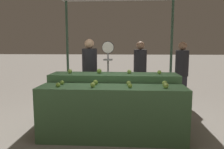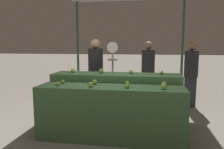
% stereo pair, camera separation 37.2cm
% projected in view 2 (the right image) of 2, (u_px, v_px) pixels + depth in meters
% --- Properties ---
extents(ground_plane, '(60.00, 60.00, 0.00)m').
position_uv_depth(ground_plane, '(110.00, 139.00, 3.56)').
color(ground_plane, gray).
extents(display_counter_front, '(2.34, 0.55, 0.87)m').
position_uv_depth(display_counter_front, '(110.00, 113.00, 3.50)').
color(display_counter_front, '#4C7A4C').
rests_on(display_counter_front, ground_plane).
extents(display_counter_back, '(2.34, 0.55, 1.00)m').
position_uv_depth(display_counter_back, '(116.00, 100.00, 4.08)').
color(display_counter_back, '#4C7A4C').
rests_on(display_counter_back, ground_plane).
extents(apple_front_0, '(0.07, 0.07, 0.07)m').
position_uv_depth(apple_front_0, '(57.00, 84.00, 3.48)').
color(apple_front_0, '#7AA338').
rests_on(apple_front_0, display_counter_front).
extents(apple_front_1, '(0.08, 0.08, 0.08)m').
position_uv_depth(apple_front_1, '(91.00, 85.00, 3.38)').
color(apple_front_1, '#8EB247').
rests_on(apple_front_1, display_counter_front).
extents(apple_front_2, '(0.07, 0.07, 0.07)m').
position_uv_depth(apple_front_2, '(127.00, 86.00, 3.29)').
color(apple_front_2, '#84AD3D').
rests_on(apple_front_2, display_counter_front).
extents(apple_front_3, '(0.09, 0.09, 0.09)m').
position_uv_depth(apple_front_3, '(164.00, 87.00, 3.21)').
color(apple_front_3, '#8EB247').
rests_on(apple_front_3, display_counter_front).
extents(apple_front_4, '(0.07, 0.07, 0.07)m').
position_uv_depth(apple_front_4, '(63.00, 82.00, 3.68)').
color(apple_front_4, '#7AA338').
rests_on(apple_front_4, display_counter_front).
extents(apple_front_5, '(0.09, 0.09, 0.09)m').
position_uv_depth(apple_front_5, '(95.00, 82.00, 3.60)').
color(apple_front_5, '#84AD3D').
rests_on(apple_front_5, display_counter_front).
extents(apple_front_6, '(0.08, 0.08, 0.08)m').
position_uv_depth(apple_front_6, '(127.00, 83.00, 3.50)').
color(apple_front_6, '#8EB247').
rests_on(apple_front_6, display_counter_front).
extents(apple_front_7, '(0.08, 0.08, 0.08)m').
position_uv_depth(apple_front_7, '(164.00, 84.00, 3.42)').
color(apple_front_7, '#8EB247').
rests_on(apple_front_7, display_counter_front).
extents(apple_back_0, '(0.08, 0.08, 0.08)m').
position_uv_depth(apple_back_0, '(73.00, 71.00, 4.14)').
color(apple_back_0, '#8EB247').
rests_on(apple_back_0, display_counter_back).
extents(apple_back_1, '(0.09, 0.09, 0.09)m').
position_uv_depth(apple_back_1, '(101.00, 71.00, 4.06)').
color(apple_back_1, '#7AA338').
rests_on(apple_back_1, display_counter_back).
extents(apple_back_2, '(0.08, 0.08, 0.08)m').
position_uv_depth(apple_back_2, '(131.00, 72.00, 3.97)').
color(apple_back_2, '#8EB247').
rests_on(apple_back_2, display_counter_back).
extents(apple_back_3, '(0.07, 0.07, 0.07)m').
position_uv_depth(apple_back_3, '(161.00, 73.00, 3.87)').
color(apple_back_3, '#84AD3D').
rests_on(apple_back_3, display_counter_back).
extents(produce_scale, '(0.26, 0.20, 1.60)m').
position_uv_depth(produce_scale, '(113.00, 62.00, 4.66)').
color(produce_scale, '#99999E').
rests_on(produce_scale, ground_plane).
extents(person_vendor_at_scale, '(0.41, 0.41, 1.65)m').
position_uv_depth(person_vendor_at_scale, '(96.00, 69.00, 5.05)').
color(person_vendor_at_scale, '#2D2D38').
rests_on(person_vendor_at_scale, ground_plane).
extents(person_customer_left, '(0.42, 0.42, 1.60)m').
position_uv_depth(person_customer_left, '(191.00, 70.00, 5.28)').
color(person_customer_left, '#2D2D38').
rests_on(person_customer_left, ground_plane).
extents(person_customer_right, '(0.41, 0.41, 1.61)m').
position_uv_depth(person_customer_right, '(148.00, 68.00, 5.61)').
color(person_customer_right, '#2D2D38').
rests_on(person_customer_right, ground_plane).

